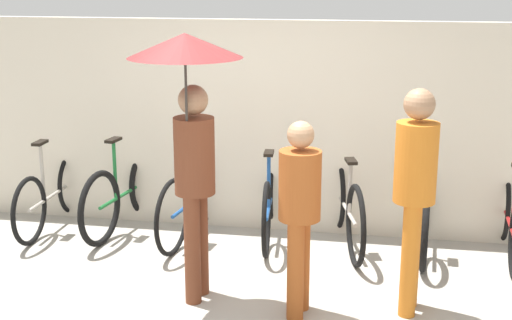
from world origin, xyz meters
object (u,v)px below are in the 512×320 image
parked_bicycle_1 (125,192)px  parked_bicycle_5 (426,214)px  parked_bicycle_0 (52,193)px  parked_bicycle_4 (346,206)px  parked_bicycle_2 (194,199)px  pedestrian_center (300,205)px  parked_bicycle_3 (270,201)px  pedestrian_leading (189,106)px  pedestrian_trailing (415,184)px  parked_bicycle_6 (510,221)px

parked_bicycle_1 → parked_bicycle_5: bearing=-83.1°
parked_bicycle_0 → parked_bicycle_4: size_ratio=0.97×
parked_bicycle_2 → pedestrian_center: (1.24, -1.50, 0.50)m
parked_bicycle_4 → parked_bicycle_3: bearing=71.8°
parked_bicycle_4 → pedestrian_leading: bearing=129.4°
parked_bicycle_3 → pedestrian_leading: size_ratio=0.78×
parked_bicycle_5 → pedestrian_trailing: pedestrian_trailing is taller
pedestrian_leading → parked_bicycle_6: bearing=-145.5°
parked_bicycle_4 → pedestrian_leading: (-1.12, -1.48, 1.21)m
parked_bicycle_4 → parked_bicycle_6: bearing=-105.0°
parked_bicycle_1 → parked_bicycle_3: (1.51, 0.01, -0.01)m
pedestrian_leading → pedestrian_trailing: size_ratio=1.22×
parked_bicycle_2 → pedestrian_center: 2.01m
parked_bicycle_0 → pedestrian_center: pedestrian_center is taller
parked_bicycle_6 → pedestrian_center: pedestrian_center is taller
parked_bicycle_6 → pedestrian_trailing: (-0.94, -1.29, 0.69)m
parked_bicycle_2 → pedestrian_leading: pedestrian_leading is taller
parked_bicycle_0 → parked_bicycle_4: bearing=-89.6°
parked_bicycle_1 → parked_bicycle_2: 0.76m
parked_bicycle_6 → pedestrian_leading: pedestrian_leading is taller
parked_bicycle_1 → pedestrian_trailing: 3.23m
parked_bicycle_0 → pedestrian_center: 3.18m
pedestrian_leading → pedestrian_trailing: pedestrian_leading is taller
parked_bicycle_2 → pedestrian_trailing: pedestrian_trailing is taller
parked_bicycle_4 → pedestrian_center: bearing=156.6°
parked_bicycle_4 → parked_bicycle_5: parked_bicycle_4 is taller
parked_bicycle_4 → parked_bicycle_1: bearing=75.2°
parked_bicycle_2 → parked_bicycle_3: size_ratio=1.04×
parked_bicycle_0 → parked_bicycle_6: parked_bicycle_0 is taller
parked_bicycle_0 → pedestrian_center: bearing=-118.9°
parked_bicycle_2 → pedestrian_leading: size_ratio=0.81×
parked_bicycle_5 → pedestrian_leading: bearing=132.0°
parked_bicycle_1 → pedestrian_trailing: size_ratio=0.98×
parked_bicycle_2 → pedestrian_center: bearing=-132.9°
parked_bicycle_4 → parked_bicycle_6: (1.52, -0.04, -0.04)m
pedestrian_center → parked_bicycle_3: bearing=-65.1°
parked_bicycle_5 → pedestrian_leading: 2.70m
parked_bicycle_6 → parked_bicycle_3: bearing=90.0°
parked_bicycle_3 → pedestrian_trailing: (1.33, -1.39, 0.66)m
parked_bicycle_3 → pedestrian_leading: pedestrian_leading is taller
pedestrian_leading → parked_bicycle_5: bearing=-136.0°
parked_bicycle_4 → parked_bicycle_5: size_ratio=1.02×
parked_bicycle_4 → pedestrian_trailing: pedestrian_trailing is taller
parked_bicycle_6 → parked_bicycle_4: bearing=91.1°
parked_bicycle_5 → parked_bicycle_6: size_ratio=1.04×
parked_bicycle_0 → parked_bicycle_3: 2.27m
parked_bicycle_1 → parked_bicycle_4: size_ratio=1.01×
pedestrian_center → pedestrian_trailing: pedestrian_trailing is taller
parked_bicycle_0 → parked_bicycle_2: (1.51, 0.00, 0.02)m
parked_bicycle_5 → pedestrian_leading: (-1.88, -1.48, 1.24)m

